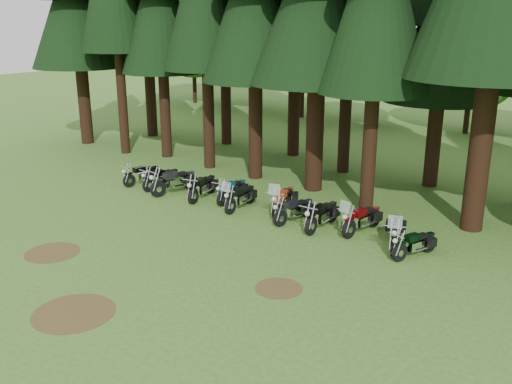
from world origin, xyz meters
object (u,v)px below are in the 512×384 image
motorcycle_1 (162,179)px  motorcycle_7 (294,211)px  motorcycle_3 (202,188)px  motorcycle_11 (415,245)px  motorcycle_4 (232,191)px  motorcycle_2 (175,182)px  motorcycle_6 (283,201)px  motorcycle_9 (362,220)px  motorcycle_10 (395,233)px  motorcycle_8 (322,216)px  motorcycle_5 (240,198)px  motorcycle_0 (142,175)px

motorcycle_1 → motorcycle_7: bearing=3.7°
motorcycle_3 → motorcycle_7: size_ratio=1.08×
motorcycle_11 → motorcycle_1: bearing=-162.0°
motorcycle_4 → motorcycle_7: size_ratio=1.02×
motorcycle_2 → motorcycle_6: motorcycle_6 is taller
motorcycle_1 → motorcycle_3: (2.49, 0.02, 0.03)m
motorcycle_1 → motorcycle_11: 12.21m
motorcycle_1 → motorcycle_6: size_ratio=0.90×
motorcycle_6 → motorcycle_9: size_ratio=1.02×
motorcycle_10 → motorcycle_8: bearing=158.1°
motorcycle_8 → motorcycle_9: size_ratio=1.00×
motorcycle_2 → motorcycle_10: (10.35, 0.22, 0.00)m
motorcycle_10 → motorcycle_11: 0.95m
motorcycle_2 → motorcycle_5: 3.66m
motorcycle_6 → motorcycle_11: (5.89, -0.93, -0.09)m
motorcycle_1 → motorcycle_11: (12.21, -0.30, -0.03)m
motorcycle_9 → motorcycle_5: bearing=-165.9°
motorcycle_1 → motorcycle_9: (9.81, 0.58, 0.04)m
motorcycle_2 → motorcycle_3: motorcycle_2 is taller
motorcycle_7 → motorcycle_11: (4.96, -0.34, -0.03)m
motorcycle_6 → motorcycle_8: bearing=-30.5°
motorcycle_4 → motorcycle_10: motorcycle_10 is taller
motorcycle_0 → motorcycle_1: size_ratio=0.97×
motorcycle_5 → motorcycle_10: motorcycle_10 is taller
motorcycle_4 → motorcycle_7: bearing=-13.9°
motorcycle_8 → motorcycle_10: (2.90, -0.01, 0.03)m
motorcycle_8 → motorcycle_9: (1.38, 0.51, 0.01)m
motorcycle_5 → motorcycle_8: 3.80m
motorcycle_5 → motorcycle_10: size_ratio=0.96×
motorcycle_1 → motorcycle_6: (6.32, 0.62, 0.06)m
motorcycle_3 → motorcycle_5: motorcycle_5 is taller
motorcycle_2 → motorcycle_10: motorcycle_10 is taller
motorcycle_0 → motorcycle_10: motorcycle_10 is taller
motorcycle_0 → motorcycle_5: 5.88m
motorcycle_3 → motorcycle_7: (4.76, 0.01, -0.04)m
motorcycle_6 → motorcycle_4: bearing=166.4°
motorcycle_0 → motorcycle_6: motorcycle_6 is taller
motorcycle_6 → motorcycle_3: bearing=172.8°
motorcycle_5 → motorcycle_7: bearing=-5.7°
motorcycle_0 → motorcycle_2: bearing=4.0°
motorcycle_0 → motorcycle_3: motorcycle_3 is taller
motorcycle_11 → motorcycle_4: bearing=-166.1°
motorcycle_5 → motorcycle_8: size_ratio=0.97×
motorcycle_8 → motorcycle_6: bearing=163.0°
motorcycle_7 → motorcycle_10: 4.09m
motorcycle_5 → motorcycle_6: (1.68, 0.67, 0.03)m
motorcycle_9 → motorcycle_8: bearing=-152.6°
motorcycle_7 → motorcycle_0: bearing=-168.4°
motorcycle_7 → motorcycle_8: motorcycle_8 is taller
motorcycle_10 → motorcycle_1: bearing=158.6°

